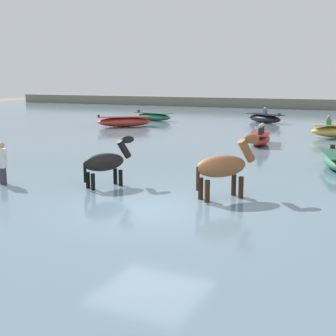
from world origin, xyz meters
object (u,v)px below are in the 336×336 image
(horse_trailing_chestnut, at_px, (224,168))
(boat_mid_channel, at_px, (124,122))
(boat_distant_east, at_px, (260,138))
(boat_far_offshore, at_px, (265,118))
(boat_mid_outer, at_px, (154,117))
(horse_lead_black, at_px, (106,163))
(person_onlooker_left, at_px, (3,168))

(horse_trailing_chestnut, xyz_separation_m, boat_mid_channel, (-11.81, 14.70, -0.47))
(boat_distant_east, bearing_deg, horse_trailing_chestnut, -80.29)
(horse_trailing_chestnut, xyz_separation_m, boat_distant_east, (-1.76, 10.29, -0.51))
(boat_mid_channel, distance_m, boat_far_offshore, 10.08)
(boat_mid_outer, bearing_deg, boat_distant_east, -41.85)
(boat_far_offshore, bearing_deg, horse_lead_black, -87.54)
(horse_trailing_chestnut, bearing_deg, boat_mid_outer, 121.92)
(horse_lead_black, bearing_deg, boat_mid_outer, 114.01)
(boat_far_offshore, relative_size, person_onlooker_left, 1.92)
(boat_distant_east, relative_size, person_onlooker_left, 1.73)
(boat_far_offshore, height_order, boat_distant_east, boat_far_offshore)
(boat_mid_channel, height_order, person_onlooker_left, person_onlooker_left)
(boat_far_offshore, distance_m, person_onlooker_left, 22.77)
(horse_lead_black, distance_m, person_onlooker_left, 3.07)
(horse_trailing_chestnut, bearing_deg, horse_lead_black, -177.18)
(horse_trailing_chestnut, height_order, person_onlooker_left, horse_trailing_chestnut)
(boat_mid_channel, xyz_separation_m, person_onlooker_left, (5.49, -15.90, 0.15))
(horse_lead_black, bearing_deg, boat_mid_channel, 119.41)
(boat_mid_channel, distance_m, boat_distant_east, 10.97)
(boat_mid_outer, relative_size, boat_mid_channel, 1.00)
(horse_trailing_chestnut, distance_m, boat_mid_outer, 23.23)
(boat_mid_outer, distance_m, boat_far_offshore, 8.12)
(horse_lead_black, height_order, boat_mid_outer, horse_lead_black)
(horse_lead_black, distance_m, boat_mid_outer, 21.77)
(horse_trailing_chestnut, relative_size, person_onlooker_left, 1.23)
(horse_trailing_chestnut, relative_size, boat_distant_east, 0.71)
(boat_mid_outer, bearing_deg, horse_trailing_chestnut, -58.08)
(boat_mid_outer, height_order, boat_mid_channel, boat_mid_channel)
(boat_mid_outer, distance_m, person_onlooker_left, 21.75)
(boat_mid_outer, relative_size, boat_distant_east, 1.18)
(boat_mid_outer, xyz_separation_m, person_onlooker_left, (5.96, -20.91, 0.19))
(boat_mid_outer, height_order, boat_distant_east, boat_distant_east)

